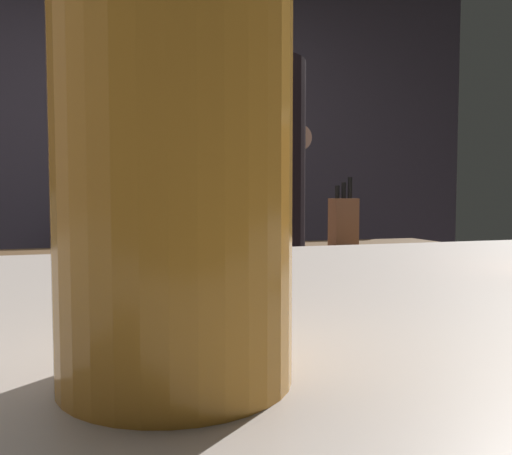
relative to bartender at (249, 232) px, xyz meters
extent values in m
cube|color=#48414E|center=(-0.33, 2.01, 0.36)|extent=(5.20, 0.10, 2.70)
cube|color=brown|center=(0.02, 0.46, -0.55)|extent=(2.10, 0.60, 0.89)
cube|color=#3A3B3E|center=(-0.11, 1.73, -0.40)|extent=(0.81, 0.36, 1.18)
cube|color=#2C3330|center=(0.00, 0.01, -0.55)|extent=(0.28, 0.20, 0.88)
cylinder|color=black|center=(0.00, 0.01, 0.19)|extent=(0.34, 0.34, 0.61)
sphere|color=#DAA082|center=(0.00, 0.01, 0.61)|extent=(0.22, 0.22, 0.22)
cone|color=maroon|center=(0.00, -0.09, 0.34)|extent=(0.18, 0.18, 0.54)
cylinder|color=#DAA082|center=(-0.18, 0.16, 0.29)|extent=(0.10, 0.32, 0.08)
cylinder|color=#DAA082|center=(0.16, 0.18, 0.29)|extent=(0.10, 0.32, 0.08)
cube|color=#945C3D|center=(0.52, 0.42, 0.00)|extent=(0.10, 0.08, 0.20)
cylinder|color=black|center=(0.49, 0.42, 0.12)|extent=(0.02, 0.02, 0.05)
cylinder|color=black|center=(0.52, 0.42, 0.13)|extent=(0.02, 0.02, 0.06)
cylinder|color=black|center=(0.55, 0.42, 0.14)|extent=(0.02, 0.02, 0.09)
cylinder|color=#D55A39|center=(-0.29, 0.51, -0.08)|extent=(0.20, 0.20, 0.05)
cube|color=silver|center=(0.28, 0.41, -0.10)|extent=(0.24, 0.09, 0.01)
cylinder|color=orange|center=(-0.42, -1.35, 0.11)|extent=(0.07, 0.07, 0.12)
cylinder|color=#CAC279|center=(-0.34, 1.71, 0.25)|extent=(0.07, 0.07, 0.13)
cylinder|color=#CAC279|center=(-0.34, 1.71, 0.34)|extent=(0.03, 0.03, 0.05)
cylinder|color=#333333|center=(-0.34, 1.71, 0.37)|extent=(0.04, 0.04, 0.01)
cylinder|color=red|center=(-0.09, 1.75, 0.26)|extent=(0.06, 0.06, 0.15)
cylinder|color=red|center=(-0.09, 1.75, 0.36)|extent=(0.03, 0.03, 0.06)
cylinder|color=white|center=(-0.09, 1.75, 0.40)|extent=(0.03, 0.03, 0.01)
camera|label=1|loc=(-0.45, -1.51, 0.11)|focal=37.08mm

